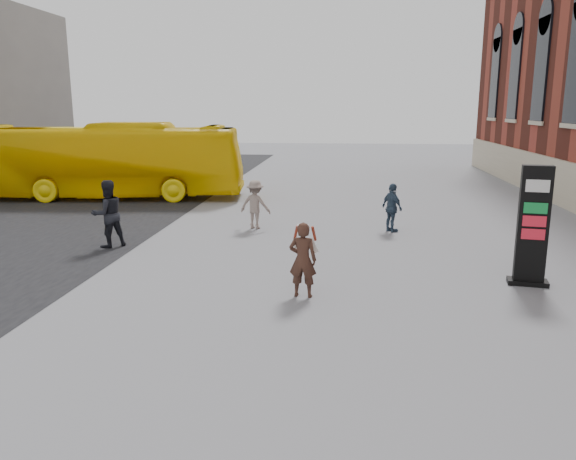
# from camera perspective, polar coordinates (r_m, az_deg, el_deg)

# --- Properties ---
(ground) EXTENTS (100.00, 100.00, 0.00)m
(ground) POSITION_cam_1_polar(r_m,az_deg,el_deg) (11.68, 1.40, -7.03)
(ground) COLOR #9E9EA3
(info_pylon) EXTENTS (0.91, 0.56, 2.66)m
(info_pylon) POSITION_cam_1_polar(r_m,az_deg,el_deg) (13.39, 23.61, 0.36)
(info_pylon) COLOR black
(info_pylon) RESTS_ON ground
(woman) EXTENTS (0.64, 0.59, 1.59)m
(woman) POSITION_cam_1_polar(r_m,az_deg,el_deg) (11.61, 1.52, -2.94)
(woman) COLOR #44291F
(woman) RESTS_ON ground
(bus) EXTENTS (11.79, 3.93, 3.22)m
(bus) POSITION_cam_1_polar(r_m,az_deg,el_deg) (25.46, -17.92, 6.71)
(bus) COLOR yellow
(bus) RESTS_ON road
(pedestrian_a) EXTENTS (1.16, 1.16, 1.90)m
(pedestrian_a) POSITION_cam_1_polar(r_m,az_deg,el_deg) (16.51, -17.84, 1.57)
(pedestrian_a) COLOR black
(pedestrian_a) RESTS_ON ground
(pedestrian_b) EXTENTS (1.12, 0.80, 1.58)m
(pedestrian_b) POSITION_cam_1_polar(r_m,az_deg,el_deg) (18.17, -3.35, 2.59)
(pedestrian_b) COLOR gray
(pedestrian_b) RESTS_ON ground
(pedestrian_c) EXTENTS (0.82, 0.96, 1.54)m
(pedestrian_c) POSITION_cam_1_polar(r_m,az_deg,el_deg) (17.97, 10.53, 2.23)
(pedestrian_c) COLOR #34485E
(pedestrian_c) RESTS_ON ground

